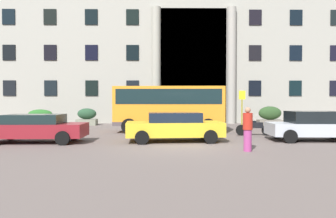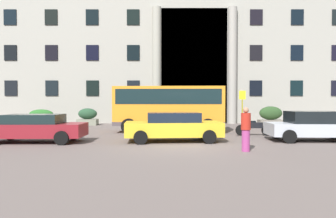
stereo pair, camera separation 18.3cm
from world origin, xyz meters
name	(u,v)px [view 1 (the left image)]	position (x,y,z in m)	size (l,w,h in m)	color
ground_plane	(182,146)	(0.00, 0.00, -0.06)	(80.00, 64.00, 0.12)	#625552
office_building_facade	(172,52)	(0.01, 17.47, 7.02)	(35.77, 9.64, 14.04)	#9A978C
orange_minibus	(169,105)	(-0.49, 5.50, 1.68)	(6.73, 2.70, 2.82)	orange
bus_stop_sign	(242,105)	(4.52, 7.14, 1.64)	(0.44, 0.08, 2.64)	#9F9216
hedge_planter_east	(270,116)	(7.63, 10.50, 0.74)	(1.89, 0.93, 1.53)	slate
hedge_planter_entrance_right	(40,118)	(-10.63, 10.51, 0.62)	(1.99, 0.93, 1.29)	#6A655D
hedge_planter_far_west	(171,118)	(-0.27, 10.14, 0.61)	(1.42, 0.93, 1.27)	#656757
hedge_planter_far_east	(87,117)	(-7.04, 10.89, 0.66)	(1.58, 0.93, 1.36)	slate
parked_sedan_far	(35,128)	(-6.72, 0.67, 0.68)	(4.58, 2.09, 1.30)	maroon
parked_coupe_end	(174,126)	(-0.29, 1.04, 0.72)	(4.63, 2.32, 1.37)	gold
parked_estate_mid	(313,126)	(6.39, 1.18, 0.73)	(4.23, 2.20, 1.43)	#AEB3BD
motorcycle_far_end	(29,128)	(-8.13, 3.14, 0.45)	(1.91, 0.63, 0.89)	black
scooter_by_planter	(253,127)	(4.20, 3.43, 0.46)	(2.03, 0.55, 0.89)	black
motorcycle_near_kerb	(188,128)	(0.51, 3.27, 0.46)	(2.04, 0.62, 0.89)	black
pedestrian_woman_dark_dress	(248,129)	(2.40, -1.83, 0.84)	(0.36, 0.36, 1.67)	#9B3774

